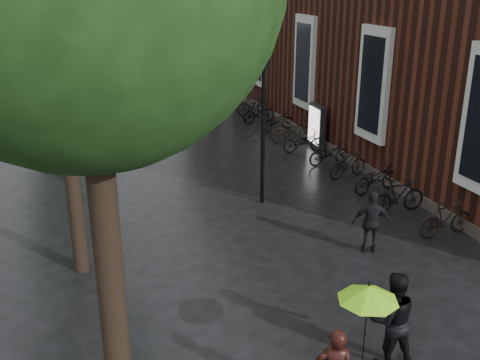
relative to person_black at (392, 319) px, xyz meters
name	(u,v)px	position (x,y,z in m)	size (l,w,h in m)	color
person_black	(392,319)	(0.00, 0.00, 0.00)	(0.84, 0.65, 1.73)	black
lime_umbrella	(368,293)	(-0.73, -0.32, 0.85)	(0.97, 0.97, 1.43)	black
pedestrian_walking	(372,222)	(1.91, 3.66, -0.09)	(0.91, 0.38, 1.56)	black
parked_bicycles	(316,144)	(4.06, 10.82, -0.41)	(2.04, 14.28, 1.00)	black
ad_lightbox	(317,126)	(4.58, 11.84, -0.03)	(0.26, 1.10, 1.66)	black
lamp_post	(263,117)	(0.61, 7.41, 1.70)	(0.22, 0.22, 4.22)	black
cycle_sign	(83,92)	(-3.55, 16.57, 0.93)	(0.14, 0.49, 2.71)	#262628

